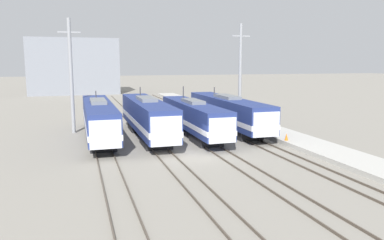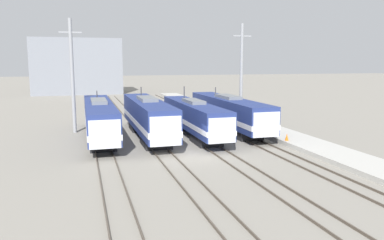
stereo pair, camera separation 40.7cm
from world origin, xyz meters
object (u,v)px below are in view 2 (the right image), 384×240
object	(u,v)px
locomotive_far_right	(230,113)
traffic_cone	(287,137)
catenary_tower_left	(72,75)
locomotive_far_left	(100,119)
catenary_tower_right	(241,74)
locomotive_center_right	(195,118)
locomotive_center_left	(148,117)

from	to	relation	value
locomotive_far_right	traffic_cone	xyz separation A→B (m)	(2.38, -8.76, -1.34)
catenary_tower_left	locomotive_far_left	bearing A→B (deg)	-59.87
traffic_cone	locomotive_far_right	bearing A→B (deg)	105.20
catenary_tower_left	catenary_tower_right	size ratio (longest dim) A/B	1.00
locomotive_far_left	locomotive_center_right	bearing A→B (deg)	-9.36
locomotive_far_left	catenary_tower_left	bearing A→B (deg)	120.13
locomotive_far_left	traffic_cone	world-z (taller)	locomotive_far_left
locomotive_far_right	traffic_cone	size ratio (longest dim) A/B	28.45
catenary_tower_left	locomotive_far_right	bearing A→B (deg)	-12.14
locomotive_far_left	traffic_cone	bearing A→B (deg)	-25.17
locomotive_far_left	locomotive_center_left	world-z (taller)	locomotive_center_left
locomotive_center_right	traffic_cone	xyz separation A→B (m)	(7.29, -6.42, -1.27)
locomotive_center_left	traffic_cone	size ratio (longest dim) A/B	26.67
locomotive_center_left	locomotive_far_right	distance (m)	9.95
locomotive_far_right	traffic_cone	distance (m)	9.18
locomotive_far_left	locomotive_center_left	size ratio (longest dim) A/B	1.05
catenary_tower_left	locomotive_center_left	bearing A→B (deg)	-35.26
traffic_cone	locomotive_center_right	bearing A→B (deg)	138.63
locomotive_far_right	catenary_tower_left	bearing A→B (deg)	167.86
locomotive_center_left	locomotive_far_right	bearing A→B (deg)	9.10
locomotive_far_right	catenary_tower_left	world-z (taller)	catenary_tower_left
locomotive_center_right	traffic_cone	world-z (taller)	locomotive_center_right
locomotive_far_right	locomotive_center_right	bearing A→B (deg)	-154.51
locomotive_far_right	catenary_tower_right	world-z (taller)	catenary_tower_right
catenary_tower_left	catenary_tower_right	world-z (taller)	same
locomotive_center_right	locomotive_far_left	bearing A→B (deg)	170.64
locomotive_far_right	traffic_cone	bearing A→B (deg)	-74.80
locomotive_far_left	locomotive_far_right	world-z (taller)	locomotive_far_right
locomotive_center_right	catenary_tower_left	size ratio (longest dim) A/B	1.37
locomotive_far_left	catenary_tower_right	distance (m)	18.83
locomotive_center_left	locomotive_center_right	distance (m)	4.97
locomotive_center_right	catenary_tower_right	world-z (taller)	catenary_tower_right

